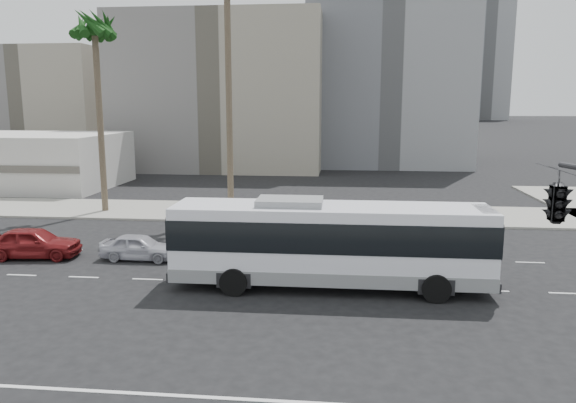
# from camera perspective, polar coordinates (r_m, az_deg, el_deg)

# --- Properties ---
(ground) EXTENTS (700.00, 700.00, 0.00)m
(ground) POSITION_cam_1_polar(r_m,az_deg,el_deg) (24.09, -0.84, -8.64)
(ground) COLOR black
(ground) RESTS_ON ground
(sidewalk_north) EXTENTS (120.00, 7.00, 0.15)m
(sidewalk_north) POSITION_cam_1_polar(r_m,az_deg,el_deg) (39.01, 1.82, -1.20)
(sidewalk_north) COLOR gray
(sidewalk_north) RESTS_ON ground
(commercial_low) EXTENTS (22.00, 12.16, 5.00)m
(commercial_low) POSITION_cam_1_polar(r_m,az_deg,el_deg) (58.83, -27.98, 3.86)
(commercial_low) COLOR beige
(commercial_low) RESTS_ON ground
(midrise_beige_west) EXTENTS (24.00, 18.00, 18.00)m
(midrise_beige_west) POSITION_cam_1_polar(r_m,az_deg,el_deg) (69.23, -6.50, 11.15)
(midrise_beige_west) COLOR gray
(midrise_beige_west) RESTS_ON ground
(midrise_gray_center) EXTENTS (20.00, 20.00, 26.00)m
(midrise_gray_center) POSITION_cam_1_polar(r_m,az_deg,el_deg) (75.02, 10.23, 14.04)
(midrise_gray_center) COLOR slate
(midrise_gray_center) RESTS_ON ground
(midrise_beige_far) EXTENTS (18.00, 16.00, 15.00)m
(midrise_beige_far) POSITION_cam_1_polar(r_m,az_deg,el_deg) (83.26, -23.70, 9.16)
(midrise_beige_far) COLOR gray
(midrise_beige_far) RESTS_ON ground
(civic_tower) EXTENTS (42.00, 42.00, 129.00)m
(civic_tower) POSITION_cam_1_polar(r_m,az_deg,el_deg) (274.45, 5.06, 16.66)
(civic_tower) COLOR beige
(civic_tower) RESTS_ON ground
(highrise_right) EXTENTS (26.00, 26.00, 70.00)m
(highrise_right) POSITION_cam_1_polar(r_m,az_deg,el_deg) (257.61, 15.91, 15.89)
(highrise_right) COLOR slate
(highrise_right) RESTS_ON ground
(highrise_far) EXTENTS (22.00, 22.00, 60.00)m
(highrise_far) POSITION_cam_1_polar(r_m,az_deg,el_deg) (291.40, 19.81, 13.99)
(highrise_far) COLOR slate
(highrise_far) RESTS_ON ground
(city_bus) EXTENTS (13.39, 3.28, 3.85)m
(city_bus) POSITION_cam_1_polar(r_m,az_deg,el_deg) (23.24, 4.44, -4.19)
(city_bus) COLOR white
(city_bus) RESTS_ON ground
(car_a) EXTENTS (1.63, 3.89, 1.31)m
(car_a) POSITION_cam_1_polar(r_m,az_deg,el_deg) (28.59, -15.35, -4.60)
(car_a) COLOR #B7B7C1
(car_a) RESTS_ON ground
(car_b) EXTENTS (2.35, 4.85, 1.59)m
(car_b) POSITION_cam_1_polar(r_m,az_deg,el_deg) (30.76, -25.14, -3.91)
(car_b) COLOR maroon
(car_b) RESTS_ON ground
(traffic_signal) EXTENTS (3.06, 4.19, 6.59)m
(traffic_signal) POSITION_cam_1_polar(r_m,az_deg,el_deg) (13.02, 27.31, -1.08)
(traffic_signal) COLOR #262628
(traffic_signal) RESTS_ON ground
(palm_mid) EXTENTS (4.53, 4.53, 14.02)m
(palm_mid) POSITION_cam_1_polar(r_m,az_deg,el_deg) (41.29, -19.60, 16.36)
(palm_mid) COLOR brown
(palm_mid) RESTS_ON ground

